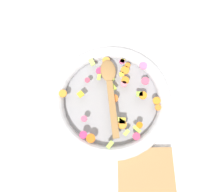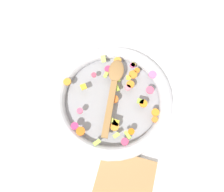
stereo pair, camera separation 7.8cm
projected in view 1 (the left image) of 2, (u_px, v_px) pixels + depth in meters
ground_plane at (112, 101)px, 0.82m from camera, size 4.00×4.00×0.00m
skillet at (112, 99)px, 0.80m from camera, size 0.45×0.45×0.05m
chopped_vegetables at (119, 94)px, 0.78m from camera, size 0.35×0.37×0.01m
wooden_spoon at (111, 88)px, 0.78m from camera, size 0.30×0.07×0.01m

